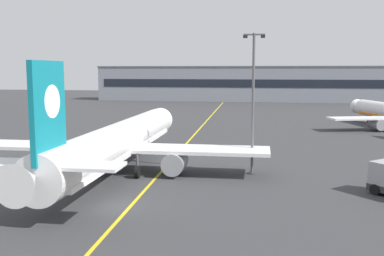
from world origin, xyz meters
name	(u,v)px	position (x,y,z in m)	size (l,w,h in m)	color
ground_plane	(115,207)	(0.00, 0.00, 0.00)	(400.00, 400.00, 0.00)	#353538
taxiway_centreline	(184,146)	(0.00, 30.00, 0.00)	(0.30, 180.00, 0.01)	yellow
airliner_foreground	(118,142)	(-3.64, 11.50, 3.37)	(32.10, 41.46, 11.65)	white
apron_lamp_post	(253,102)	(10.45, 13.69, 7.70)	(2.24, 0.90, 14.76)	#515156
safety_cone_by_nose_gear	(162,145)	(-3.07, 28.81, 0.26)	(0.44, 0.44, 0.55)	orange
terminal_building	(255,84)	(6.67, 128.60, 6.21)	(113.25, 12.40, 12.41)	gray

